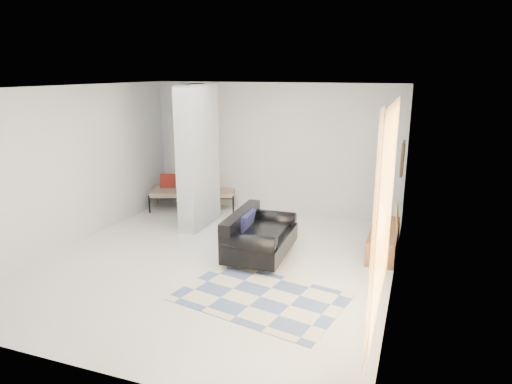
% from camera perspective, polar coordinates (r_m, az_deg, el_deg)
% --- Properties ---
extents(floor, '(6.00, 6.00, 0.00)m').
position_cam_1_polar(floor, '(7.59, -4.91, -8.70)').
color(floor, white).
rests_on(floor, ground).
extents(ceiling, '(6.00, 6.00, 0.00)m').
position_cam_1_polar(ceiling, '(6.96, -5.43, 12.93)').
color(ceiling, white).
rests_on(ceiling, wall_back).
extents(wall_back, '(6.00, 0.00, 6.00)m').
position_cam_1_polar(wall_back, '(9.89, 2.21, 5.40)').
color(wall_back, silver).
rests_on(wall_back, ground).
extents(wall_front, '(6.00, 0.00, 6.00)m').
position_cam_1_polar(wall_front, '(4.72, -20.75, -6.36)').
color(wall_front, silver).
rests_on(wall_front, ground).
extents(wall_left, '(0.00, 6.00, 6.00)m').
position_cam_1_polar(wall_left, '(8.65, -21.93, 2.95)').
color(wall_left, silver).
rests_on(wall_left, ground).
extents(wall_right, '(0.00, 6.00, 6.00)m').
position_cam_1_polar(wall_right, '(6.51, 17.39, -0.32)').
color(wall_right, silver).
rests_on(wall_right, ground).
extents(partition_column, '(0.35, 1.20, 2.80)m').
position_cam_1_polar(partition_column, '(9.03, -7.22, 4.38)').
color(partition_column, '#B2B7B9').
rests_on(partition_column, floor).
extents(hallway_door, '(0.85, 0.06, 2.04)m').
position_cam_1_polar(hallway_door, '(10.74, -8.64, 3.94)').
color(hallway_door, silver).
rests_on(hallway_door, floor).
extents(curtain, '(0.00, 2.55, 2.55)m').
position_cam_1_polar(curtain, '(5.39, 15.93, -2.77)').
color(curtain, gold).
rests_on(curtain, wall_right).
extents(wall_art, '(0.04, 0.45, 0.55)m').
position_cam_1_polar(wall_art, '(7.85, 17.87, 4.04)').
color(wall_art, '#311F0D').
rests_on(wall_art, wall_right).
extents(media_console, '(0.45, 1.60, 0.80)m').
position_cam_1_polar(media_console, '(8.24, 15.68, -5.74)').
color(media_console, brown).
rests_on(media_console, floor).
extents(loveseat, '(0.96, 1.59, 0.76)m').
position_cam_1_polar(loveseat, '(7.66, 0.16, -5.53)').
color(loveseat, silver).
rests_on(loveseat, floor).
extents(daybed, '(2.03, 1.38, 0.77)m').
position_cam_1_polar(daybed, '(10.44, -7.97, 0.23)').
color(daybed, black).
rests_on(daybed, floor).
extents(area_rug, '(2.46, 1.89, 0.01)m').
position_cam_1_polar(area_rug, '(6.47, 0.55, -13.00)').
color(area_rug, beige).
rests_on(area_rug, floor).
extents(cylinder_lamp, '(0.11, 0.11, 0.60)m').
position_cam_1_polar(cylinder_lamp, '(7.58, 15.46, -3.59)').
color(cylinder_lamp, silver).
rests_on(cylinder_lamp, media_console).
extents(bronze_figurine, '(0.13, 0.13, 0.25)m').
position_cam_1_polar(bronze_figurine, '(8.70, 15.81, -2.44)').
color(bronze_figurine, black).
rests_on(bronze_figurine, media_console).
extents(vase, '(0.19, 0.19, 0.17)m').
position_cam_1_polar(vase, '(7.93, 15.32, -4.36)').
color(vase, '#B8C3BD').
rests_on(vase, media_console).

